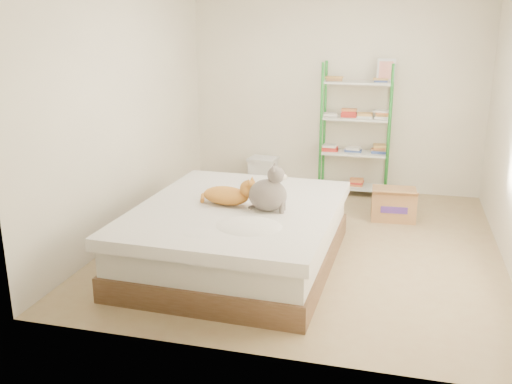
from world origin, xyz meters
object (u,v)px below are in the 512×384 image
(cardboard_box, at_px, (393,204))
(white_bin, at_px, (263,173))
(bed, at_px, (237,235))
(shelf_unit, at_px, (356,129))
(orange_cat, at_px, (226,193))
(grey_cat, at_px, (268,188))

(cardboard_box, bearing_deg, white_bin, 150.74)
(bed, height_order, cardboard_box, bed)
(shelf_unit, relative_size, cardboard_box, 3.38)
(shelf_unit, bearing_deg, cardboard_box, -58.48)
(bed, distance_m, cardboard_box, 2.16)
(orange_cat, bearing_deg, grey_cat, -3.81)
(shelf_unit, relative_size, white_bin, 4.13)
(bed, bearing_deg, shelf_unit, 73.41)
(grey_cat, bearing_deg, white_bin, 11.09)
(bed, distance_m, white_bin, 2.53)
(shelf_unit, height_order, white_bin, shelf_unit)
(grey_cat, height_order, white_bin, grey_cat)
(grey_cat, xyz_separation_m, shelf_unit, (0.54, 2.59, 0.09))
(orange_cat, relative_size, white_bin, 1.25)
(orange_cat, bearing_deg, bed, -6.05)
(grey_cat, height_order, cardboard_box, grey_cat)
(white_bin, bearing_deg, shelf_unit, 1.47)
(bed, relative_size, shelf_unit, 1.30)
(shelf_unit, bearing_deg, grey_cat, -101.82)
(bed, xyz_separation_m, shelf_unit, (0.84, 2.54, 0.58))
(orange_cat, bearing_deg, cardboard_box, 54.96)
(bed, height_order, shelf_unit, shelf_unit)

